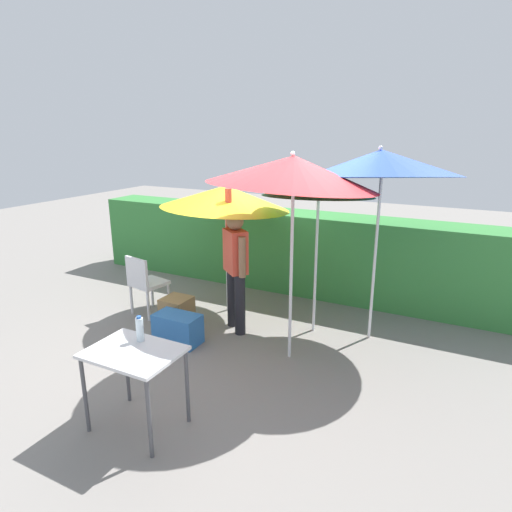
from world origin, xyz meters
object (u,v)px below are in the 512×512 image
Objects in this scene: umbrella_rainbow at (381,164)px; person_vendor at (236,263)px; umbrella_yellow at (226,197)px; bottle_water at (140,329)px; folding_table at (134,360)px; chair_plastic at (145,281)px; cooler_box at (178,329)px; crate_cardboard at (177,311)px; umbrella_orange at (293,171)px; umbrella_navy at (318,186)px.

umbrella_rainbow is 2.16m from person_vendor.
umbrella_rainbow is 1.30× the size of umbrella_yellow.
folding_table is at bearing -68.18° from bottle_water.
umbrella_rainbow is 3.57m from chair_plastic.
umbrella_yellow is 3.31× the size of cooler_box.
chair_plastic is 1.11× the size of folding_table.
person_vendor is 1.48m from chair_plastic.
umbrella_rainbow is at bearing 61.99° from folding_table.
umbrella_yellow is (-2.09, -0.04, -0.52)m from umbrella_rainbow.
crate_cardboard is (-0.35, 0.45, 0.00)m from cooler_box.
cooler_box is 0.57m from crate_cardboard.
umbrella_rainbow reaches higher than crate_cardboard.
umbrella_orange reaches higher than umbrella_navy.
umbrella_navy is at bearing 14.57° from chair_plastic.
umbrella_orange is 3.06× the size of folding_table.
cooler_box is at bearing -141.77° from umbrella_navy.
umbrella_rainbow reaches higher than umbrella_yellow.
chair_plastic is 1.52× the size of cooler_box.
chair_plastic is 3.71× the size of bottle_water.
umbrella_navy is 3.63× the size of cooler_box.
umbrella_rainbow is 1.03× the size of umbrella_orange.
umbrella_orange is at bearing -90.97° from umbrella_navy.
umbrella_navy is at bearing 20.56° from crate_cardboard.
person_vendor is 1.99m from bottle_water.
bottle_water reaches higher than chair_plastic.
umbrella_navy is at bearing -170.62° from umbrella_rainbow.
chair_plastic is at bearing 130.22° from bottle_water.
folding_table is at bearing -65.65° from cooler_box.
umbrella_orange is at bearing 68.24° from folding_table.
umbrella_navy is 1.44m from person_vendor.
umbrella_yellow is at bearing 88.43° from cooler_box.
crate_cardboard is 2.25m from folding_table.
umbrella_yellow is at bearing 35.31° from chair_plastic.
bottle_water reaches higher than crate_cardboard.
umbrella_yellow reaches higher than folding_table.
umbrella_navy reaches higher than chair_plastic.
umbrella_rainbow is 1.19× the size of umbrella_navy.
bottle_water is at bearing 111.82° from folding_table.
bottle_water is (-0.79, -1.63, -1.30)m from umbrella_orange.
bottle_water is (-1.51, -2.54, -1.34)m from umbrella_rainbow.
folding_table is at bearing -62.21° from crate_cardboard.
umbrella_orange is 0.84m from umbrella_navy.
person_vendor is at bearing 6.71° from chair_plastic.
umbrella_navy is 2.50m from cooler_box.
person_vendor is 2.18m from folding_table.
umbrella_navy is 2.56m from crate_cardboard.
cooler_box is (-0.48, -0.67, -0.75)m from person_vendor.
umbrella_orange is 1.26× the size of umbrella_yellow.
umbrella_yellow is 8.07× the size of bottle_water.
person_vendor reaches higher than cooler_box.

